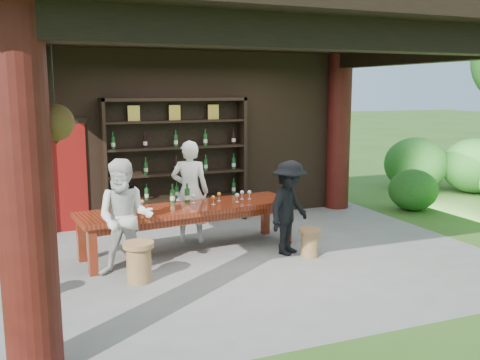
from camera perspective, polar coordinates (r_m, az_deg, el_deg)
name	(u,v)px	position (r m, az deg, el deg)	size (l,w,h in m)	color
ground	(250,257)	(8.39, 1.02, -8.20)	(90.00, 90.00, 0.00)	#2D5119
pavilion	(239,118)	(8.39, -0.15, 6.64)	(7.50, 6.00, 3.60)	slate
wine_shelf	(176,162)	(10.24, -6.81, 1.96)	(2.74, 0.42, 2.42)	black
tasting_table	(190,213)	(8.51, -5.41, -3.54)	(3.57, 1.31, 0.75)	#581B0C
stool_near_left	(139,261)	(7.39, -10.74, -8.49)	(0.42, 0.42, 0.55)	olive
stool_near_right	(310,242)	(8.40, 7.44, -6.57)	(0.34, 0.34, 0.45)	olive
stool_far_left	(32,282)	(7.19, -21.26, -10.09)	(0.33, 0.33, 0.43)	olive
host	(190,191)	(9.07, -5.36, -1.22)	(0.63, 0.41, 1.73)	silver
guest_woman	(125,218)	(7.54, -12.15, -3.99)	(0.80, 0.62, 1.64)	silver
guest_man	(289,208)	(8.40, 5.28, -2.96)	(0.96, 0.55, 1.49)	black
table_bottles	(182,193)	(8.74, -6.17, -1.39)	(0.33, 0.12, 0.31)	#194C1E
table_glasses	(205,199)	(8.64, -3.74, -2.03)	(2.05, 0.34, 0.15)	silver
napkin_basket	(126,210)	(8.05, -12.08, -3.14)	(0.26, 0.18, 0.14)	#BF6672
shrubs	(400,196)	(10.71, 16.68, -1.68)	(15.25, 8.27, 1.36)	#194C14
trees	(394,48)	(11.15, 16.08, 13.40)	(22.60, 11.09, 4.80)	#3F2819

